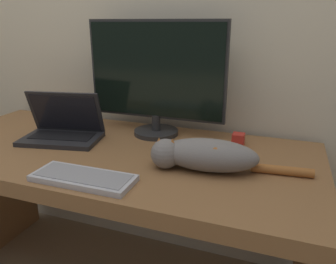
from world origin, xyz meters
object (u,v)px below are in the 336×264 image
monitor (156,77)px  laptop (63,130)px  cat (204,154)px  external_keyboard (83,178)px

monitor → laptop: 0.48m
monitor → laptop: monitor is taller
monitor → cat: monitor is taller
laptop → cat: laptop is taller
monitor → cat: bearing=-45.2°
laptop → external_keyboard: laptop is taller
laptop → external_keyboard: size_ratio=1.06×
monitor → cat: size_ratio=1.15×
laptop → cat: (0.67, -0.09, 0.02)m
cat → laptop: bearing=166.5°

